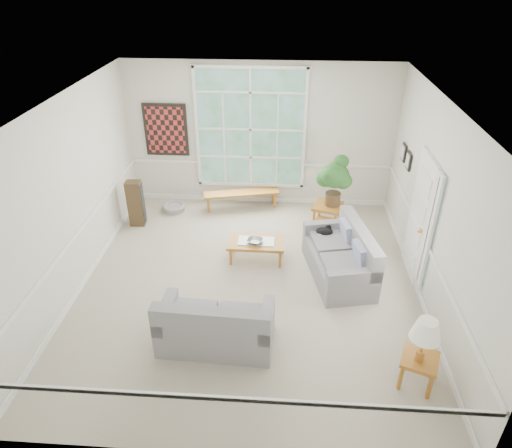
{
  "coord_description": "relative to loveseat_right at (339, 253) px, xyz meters",
  "views": [
    {
      "loc": [
        0.52,
        -5.97,
        4.7
      ],
      "look_at": [
        0.1,
        0.2,
        1.05
      ],
      "focal_mm": 32.0,
      "sensor_mm": 36.0,
      "label": 1
    }
  ],
  "objects": [
    {
      "name": "wall_frame_near",
      "position": [
        1.24,
        1.38,
        1.1
      ],
      "size": [
        0.04,
        0.26,
        0.32
      ],
      "primitive_type": "cube",
      "color": "black",
      "rests_on": "wall_right"
    },
    {
      "name": "entry_door",
      "position": [
        1.24,
        0.23,
        0.6
      ],
      "size": [
        0.08,
        0.9,
        2.1
      ],
      "primitive_type": "cube",
      "color": "white",
      "rests_on": "floor"
    },
    {
      "name": "loveseat_front",
      "position": [
        -1.82,
        -1.7,
        -0.02
      ],
      "size": [
        1.6,
        0.88,
        0.84
      ],
      "primitive_type": "cube",
      "rotation": [
        0.0,
        0.0,
        -0.05
      ],
      "color": "gray",
      "rests_on": "floor"
    },
    {
      "name": "houseplant",
      "position": [
        -0.01,
        1.56,
        0.58
      ],
      "size": [
        0.79,
        0.79,
        1.01
      ],
      "primitive_type": null,
      "rotation": [
        0.0,
        0.0,
        -0.46
      ],
      "color": "#265823",
      "rests_on": "end_table"
    },
    {
      "name": "cat",
      "position": [
        -0.22,
        0.55,
        0.08
      ],
      "size": [
        0.32,
        0.23,
        0.14
      ],
      "primitive_type": "ellipsoid",
      "rotation": [
        0.0,
        0.0,
        0.08
      ],
      "color": "black",
      "rests_on": "loveseat_right"
    },
    {
      "name": "loveseat_right",
      "position": [
        0.0,
        0.0,
        0.0
      ],
      "size": [
        1.18,
        1.79,
        0.89
      ],
      "primitive_type": "cube",
      "rotation": [
        0.0,
        0.0,
        0.21
      ],
      "color": "gray",
      "rests_on": "floor"
    },
    {
      "name": "window_bench",
      "position": [
        -1.85,
        2.28,
        -0.26
      ],
      "size": [
        1.62,
        0.66,
        0.37
      ],
      "primitive_type": "cube",
      "rotation": [
        0.0,
        0.0,
        0.23
      ],
      "color": "#9F611F",
      "rests_on": "floor"
    },
    {
      "name": "wall_left",
      "position": [
        -4.22,
        -0.37,
        1.05
      ],
      "size": [
        0.02,
        6.0,
        3.0
      ],
      "primitive_type": "cube",
      "color": "silver",
      "rests_on": "ground"
    },
    {
      "name": "wall_frame_far",
      "position": [
        1.24,
        1.78,
        1.1
      ],
      "size": [
        0.04,
        0.26,
        0.32
      ],
      "primitive_type": "cube",
      "color": "black",
      "rests_on": "wall_right"
    },
    {
      "name": "coffee_table",
      "position": [
        -1.41,
        0.38,
        -0.26
      ],
      "size": [
        0.99,
        0.55,
        0.37
      ],
      "primitive_type": "cube",
      "rotation": [
        0.0,
        0.0,
        -0.01
      ],
      "color": "#9F611F",
      "rests_on": "floor"
    },
    {
      "name": "wall_art",
      "position": [
        -3.42,
        2.58,
        1.15
      ],
      "size": [
        0.9,
        0.06,
        1.1
      ],
      "primitive_type": "cube",
      "color": "maroon",
      "rests_on": "wall_back"
    },
    {
      "name": "wall_back",
      "position": [
        -1.47,
        2.63,
        1.05
      ],
      "size": [
        5.5,
        0.02,
        3.0
      ],
      "primitive_type": "cube",
      "color": "silver",
      "rests_on": "ground"
    },
    {
      "name": "side_table",
      "position": [
        0.79,
        -2.24,
        -0.23
      ],
      "size": [
        0.56,
        0.56,
        0.44
      ],
      "primitive_type": "cube",
      "rotation": [
        0.0,
        0.0,
        -0.36
      ],
      "color": "#9F611F",
      "rests_on": "floor"
    },
    {
      "name": "floor_speaker",
      "position": [
        -3.87,
        1.45,
        0.03
      ],
      "size": [
        0.31,
        0.25,
        0.94
      ],
      "primitive_type": "cube",
      "rotation": [
        0.0,
        0.0,
        0.06
      ],
      "color": "#41301C",
      "rests_on": "floor"
    },
    {
      "name": "wall_front",
      "position": [
        -1.47,
        -3.37,
        1.05
      ],
      "size": [
        5.5,
        0.02,
        3.0
      ],
      "primitive_type": "cube",
      "color": "silver",
      "rests_on": "ground"
    },
    {
      "name": "window_back",
      "position": [
        -1.67,
        2.59,
        1.2
      ],
      "size": [
        2.3,
        0.08,
        2.4
      ],
      "primitive_type": "cube",
      "color": "white",
      "rests_on": "wall_back"
    },
    {
      "name": "wall_right",
      "position": [
        1.28,
        -0.37,
        1.05
      ],
      "size": [
        0.02,
        6.0,
        3.0
      ],
      "primitive_type": "cube",
      "color": "silver",
      "rests_on": "ground"
    },
    {
      "name": "door_sidelight",
      "position": [
        1.24,
        -0.4,
        0.7
      ],
      "size": [
        0.08,
        0.26,
        1.9
      ],
      "primitive_type": "cube",
      "color": "white",
      "rests_on": "wall_right"
    },
    {
      "name": "ceiling",
      "position": [
        -1.47,
        -0.37,
        2.55
      ],
      "size": [
        5.5,
        6.0,
        0.02
      ],
      "primitive_type": "cube",
      "color": "white",
      "rests_on": "ground"
    },
    {
      "name": "floor",
      "position": [
        -1.47,
        -0.37,
        -0.45
      ],
      "size": [
        5.5,
        6.0,
        0.01
      ],
      "primitive_type": "cube",
      "color": "#A59E8E",
      "rests_on": "ground"
    },
    {
      "name": "pet_bed",
      "position": [
        -3.28,
        2.06,
        -0.38
      ],
      "size": [
        0.63,
        0.63,
        0.14
      ],
      "primitive_type": "cylinder",
      "rotation": [
        0.0,
        0.0,
        0.41
      ],
      "color": "gray",
      "rests_on": "floor"
    },
    {
      "name": "pewter_bowl",
      "position": [
        -1.43,
        0.35,
        -0.04
      ],
      "size": [
        0.43,
        0.43,
        0.08
      ],
      "primitive_type": "imported",
      "rotation": [
        0.0,
        0.0,
        -0.42
      ],
      "color": "#9C9CA1",
      "rests_on": "coffee_table"
    },
    {
      "name": "table_lamp",
      "position": [
        0.76,
        -2.26,
        0.31
      ],
      "size": [
        0.48,
        0.48,
        0.63
      ],
      "primitive_type": null,
      "rotation": [
        0.0,
        0.0,
        -0.41
      ],
      "color": "white",
      "rests_on": "side_table"
    },
    {
      "name": "end_table",
      "position": [
        -0.09,
        1.54,
        -0.18
      ],
      "size": [
        0.66,
        0.66,
        0.52
      ],
      "primitive_type": "cube",
      "rotation": [
        0.0,
        0.0,
        -0.31
      ],
      "color": "#9F611F",
      "rests_on": "floor"
    }
  ]
}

